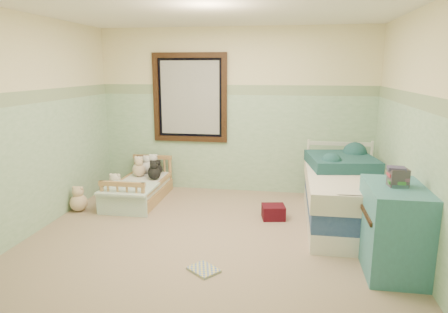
% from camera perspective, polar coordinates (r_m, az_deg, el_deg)
% --- Properties ---
extents(floor, '(4.20, 3.60, 0.02)m').
position_cam_1_polar(floor, '(4.77, -1.48, -11.12)').
color(floor, '#7D6A57').
rests_on(floor, ground).
extents(ceiling, '(4.20, 3.60, 0.02)m').
position_cam_1_polar(ceiling, '(4.42, -1.67, 20.41)').
color(ceiling, white).
rests_on(ceiling, wall_back).
extents(wall_back, '(4.20, 0.04, 2.50)m').
position_cam_1_polar(wall_back, '(6.19, 1.59, 6.43)').
color(wall_back, beige).
rests_on(wall_back, floor).
extents(wall_front, '(4.20, 0.04, 2.50)m').
position_cam_1_polar(wall_front, '(2.71, -8.74, -1.53)').
color(wall_front, beige).
rests_on(wall_front, floor).
extents(wall_left, '(0.04, 3.60, 2.50)m').
position_cam_1_polar(wall_left, '(5.24, -24.82, 4.19)').
color(wall_left, beige).
rests_on(wall_left, floor).
extents(wall_right, '(0.04, 3.60, 2.50)m').
position_cam_1_polar(wall_right, '(4.53, 25.57, 3.00)').
color(wall_right, beige).
rests_on(wall_right, floor).
extents(wainscot_mint, '(4.20, 0.01, 1.50)m').
position_cam_1_polar(wainscot_mint, '(6.24, 1.54, 1.84)').
color(wainscot_mint, '#80AB83').
rests_on(wainscot_mint, floor).
extents(border_strip, '(4.20, 0.01, 0.15)m').
position_cam_1_polar(border_strip, '(6.15, 1.58, 9.43)').
color(border_strip, '#3D663A').
rests_on(border_strip, wall_back).
extents(window_frame, '(1.16, 0.06, 1.36)m').
position_cam_1_polar(window_frame, '(6.26, -4.88, 8.30)').
color(window_frame, black).
rests_on(window_frame, wall_back).
extents(window_blinds, '(0.92, 0.01, 1.12)m').
position_cam_1_polar(window_blinds, '(6.27, -4.86, 8.30)').
color(window_blinds, '#BCBCB8').
rests_on(window_blinds, window_frame).
extents(toddler_bed_frame, '(0.63, 1.26, 0.16)m').
position_cam_1_polar(toddler_bed_frame, '(6.03, -11.87, -5.35)').
color(toddler_bed_frame, '#9C6A3A').
rests_on(toddler_bed_frame, floor).
extents(toddler_mattress, '(0.58, 1.21, 0.12)m').
position_cam_1_polar(toddler_mattress, '(5.99, -11.93, -4.07)').
color(toddler_mattress, silver).
rests_on(toddler_mattress, toddler_bed_frame).
extents(patchwork_quilt, '(0.69, 0.63, 0.03)m').
position_cam_1_polar(patchwork_quilt, '(5.62, -13.40, -4.44)').
color(patchwork_quilt, '#709FCD').
rests_on(patchwork_quilt, toddler_mattress).
extents(plush_bed_brown, '(0.19, 0.19, 0.19)m').
position_cam_1_polar(plush_bed_brown, '(6.46, -11.65, -1.43)').
color(plush_bed_brown, brown).
rests_on(plush_bed_brown, toddler_mattress).
extents(plush_bed_white, '(0.21, 0.21, 0.21)m').
position_cam_1_polar(plush_bed_white, '(6.39, -9.97, -1.44)').
color(plush_bed_white, silver).
rests_on(plush_bed_white, toddler_mattress).
extents(plush_bed_tan, '(0.19, 0.19, 0.19)m').
position_cam_1_polar(plush_bed_tan, '(6.24, -11.93, -1.94)').
color(plush_bed_tan, beige).
rests_on(plush_bed_tan, toddler_mattress).
extents(plush_bed_dark, '(0.18, 0.18, 0.18)m').
position_cam_1_polar(plush_bed_dark, '(6.16, -9.93, -2.10)').
color(plush_bed_dark, black).
rests_on(plush_bed_dark, toddler_mattress).
extents(plush_floor_cream, '(0.26, 0.26, 0.26)m').
position_cam_1_polar(plush_floor_cream, '(6.19, -15.14, -4.61)').
color(plush_floor_cream, beige).
rests_on(plush_floor_cream, floor).
extents(plush_floor_tan, '(0.24, 0.24, 0.24)m').
position_cam_1_polar(plush_floor_tan, '(5.81, -19.92, -6.18)').
color(plush_floor_tan, beige).
rests_on(plush_floor_tan, floor).
extents(twin_bed_frame, '(0.93, 1.87, 0.22)m').
position_cam_1_polar(twin_bed_frame, '(5.25, 16.82, -8.03)').
color(twin_bed_frame, white).
rests_on(twin_bed_frame, floor).
extents(twin_boxspring, '(0.93, 1.87, 0.22)m').
position_cam_1_polar(twin_boxspring, '(5.18, 16.97, -5.75)').
color(twin_boxspring, navy).
rests_on(twin_boxspring, twin_bed_frame).
extents(twin_mattress, '(0.97, 1.91, 0.22)m').
position_cam_1_polar(twin_mattress, '(5.11, 17.12, -3.40)').
color(twin_mattress, beige).
rests_on(twin_mattress, twin_boxspring).
extents(teal_blanket, '(0.91, 0.95, 0.14)m').
position_cam_1_polar(teal_blanket, '(5.35, 16.30, -0.67)').
color(teal_blanket, '#163A3F').
rests_on(teal_blanket, twin_mattress).
extents(dresser, '(0.52, 0.83, 0.83)m').
position_cam_1_polar(dresser, '(4.16, 22.90, -9.42)').
color(dresser, teal).
rests_on(dresser, floor).
extents(book_stack, '(0.18, 0.15, 0.17)m').
position_cam_1_polar(book_stack, '(4.01, 23.49, -2.75)').
color(book_stack, brown).
rests_on(book_stack, dresser).
extents(red_pillow, '(0.33, 0.30, 0.18)m').
position_cam_1_polar(red_pillow, '(5.24, 7.03, -7.83)').
color(red_pillow, maroon).
rests_on(red_pillow, floor).
extents(floor_book, '(0.35, 0.34, 0.03)m').
position_cam_1_polar(floor_book, '(3.99, -2.90, -15.76)').
color(floor_book, '#F6DC4C').
rests_on(floor_book, floor).
extents(extra_plush_0, '(0.19, 0.19, 0.19)m').
position_cam_1_polar(extra_plush_0, '(6.41, -10.84, -1.50)').
color(extra_plush_0, silver).
rests_on(extra_plush_0, toddler_mattress).
extents(extra_plush_1, '(0.21, 0.21, 0.21)m').
position_cam_1_polar(extra_plush_1, '(6.27, -11.96, -1.79)').
color(extra_plush_1, beige).
rests_on(extra_plush_1, toddler_mattress).
extents(extra_plush_2, '(0.18, 0.18, 0.18)m').
position_cam_1_polar(extra_plush_2, '(6.02, -9.86, -2.40)').
color(extra_plush_2, black).
rests_on(extra_plush_2, toddler_mattress).
extents(extra_plush_3, '(0.15, 0.15, 0.15)m').
position_cam_1_polar(extra_plush_3, '(6.34, -9.37, -1.78)').
color(extra_plush_3, black).
rests_on(extra_plush_3, toddler_mattress).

